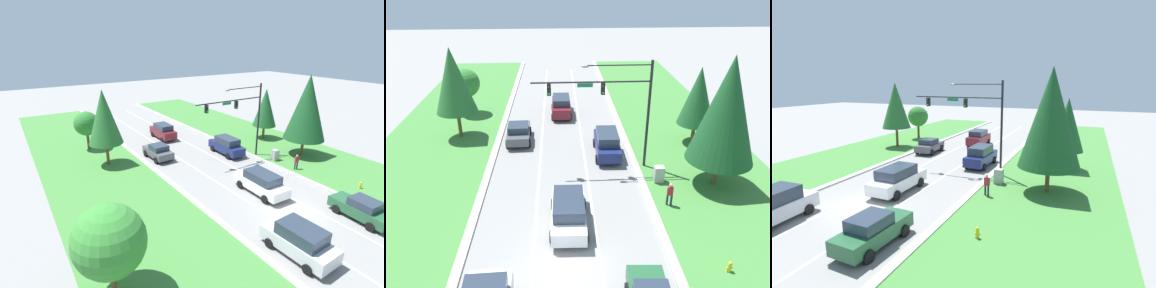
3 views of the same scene
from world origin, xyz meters
The scene contains 20 objects.
ground_plane centered at (0.00, 0.00, 0.00)m, with size 160.00×160.00×0.00m, color gray.
curb_strip_right centered at (5.65, 0.00, 0.07)m, with size 0.50×90.00×0.15m.
curb_strip_left centered at (-5.65, 0.00, 0.07)m, with size 0.50×90.00×0.15m.
grass_verge_right centered at (10.90, 0.00, 0.04)m, with size 10.00×90.00×0.08m.
lane_stripe_inner_left centered at (-1.80, 0.00, 0.00)m, with size 0.14×81.00×0.01m.
lane_stripe_inner_right centered at (1.80, 0.00, 0.00)m, with size 0.14×81.00×0.01m.
traffic_signal_mast centered at (3.92, 10.58, 5.57)m, with size 8.56×0.41×8.35m.
burgundy_suv centered at (0.06, 22.05, 1.02)m, with size 2.07×4.65×1.99m.
forest_sedan centered at (3.62, -3.34, 0.85)m, with size 2.13×4.47×1.70m.
graphite_sedan centered at (-3.80, 15.76, 0.86)m, with size 2.21×4.20×1.68m.
white_suv centered at (0.23, 3.65, 1.01)m, with size 2.28×5.12×1.94m.
navy_suv centered at (3.68, 12.78, 1.04)m, with size 2.14×4.88×2.03m.
silver_suv centered at (-3.55, -3.46, 1.04)m, with size 2.38×4.71×2.04m.
utility_cabinet centered at (6.86, 8.17, 0.64)m, with size 0.70×0.60×1.27m.
pedestrian centered at (6.82, 5.24, 0.94)m, with size 0.43×0.32×1.69m.
fire_hydrant centered at (8.29, -0.72, 0.34)m, with size 0.34×0.20×0.70m.
conifer_near_right_tree centered at (10.76, 7.69, 5.68)m, with size 4.54×4.54×9.32m.
oak_near_left_tree centered at (-9.69, 23.03, 3.27)m, with size 2.91×2.91×4.74m.
conifer_far_right_tree centered at (11.50, 14.61, 4.31)m, with size 3.10×3.10×6.80m.
conifer_mid_left_tree centered at (-9.17, 16.97, 5.31)m, with size 3.54×3.54×8.16m.
Camera 3 is at (13.26, -14.42, 8.20)m, focal length 28.00 mm.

